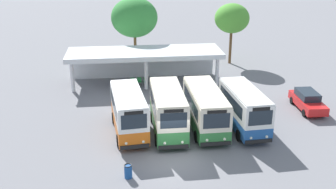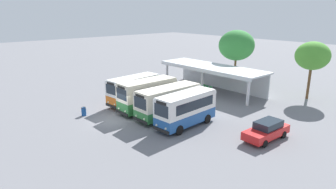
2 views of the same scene
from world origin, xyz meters
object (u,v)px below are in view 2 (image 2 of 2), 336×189
Objects in this scene: city_bus_middle_cream at (168,101)px; waiting_chair_second_from_end at (203,87)px; waiting_chair_fourth_seat at (210,89)px; parked_car_flank at (267,130)px; city_bus_fourth_amber at (186,108)px; waiting_chair_end_by_column at (200,86)px; city_bus_nearest_orange at (134,89)px; litter_bin_apron at (84,111)px; waiting_chair_middle_seat at (207,88)px; city_bus_second_in_row at (148,94)px.

city_bus_middle_cream is 11.51m from waiting_chair_second_from_end.
waiting_chair_second_from_end is 1.33m from waiting_chair_fourth_seat.
parked_car_flank reaches higher than waiting_chair_second_from_end.
city_bus_fourth_amber is (2.94, -0.40, 0.02)m from city_bus_middle_cream.
waiting_chair_second_from_end and waiting_chair_fourth_seat have the same top height.
waiting_chair_fourth_seat is at bearing -1.55° from waiting_chair_end_by_column.
waiting_chair_end_by_column is (0.59, 10.58, -1.28)m from city_bus_nearest_orange.
city_bus_middle_cream is 2.97m from city_bus_fourth_amber.
city_bus_fourth_amber is 13.30m from waiting_chair_second_from_end.
litter_bin_apron is at bearing -149.93° from parked_car_flank.
waiting_chair_fourth_seat is at bearing -0.17° from waiting_chair_middle_seat.
city_bus_middle_cream is 8.51× the size of waiting_chair_second_from_end.
city_bus_nearest_orange is 0.92× the size of city_bus_middle_cream.
waiting_chair_end_by_column is at bearing 87.23° from litter_bin_apron.
city_bus_fourth_amber is 13.64m from waiting_chair_end_by_column.
city_bus_middle_cream is 8.51× the size of waiting_chair_end_by_column.
city_bus_second_in_row reaches higher than litter_bin_apron.
litter_bin_apron is (-15.66, -9.07, -0.37)m from parked_car_flank.
waiting_chair_middle_seat is at bearing 79.64° from city_bus_nearest_orange.
city_bus_fourth_amber is (5.88, 0.03, -0.11)m from city_bus_second_in_row.
city_bus_nearest_orange is 1.02× the size of city_bus_fourth_amber.
city_bus_middle_cream is at bearing -66.21° from waiting_chair_second_from_end.
waiting_chair_end_by_column is 16.83m from litter_bin_apron.
parked_car_flank is at bearing -27.53° from waiting_chair_end_by_column.
waiting_chair_middle_seat is (-6.89, 10.75, -1.26)m from city_bus_fourth_amber.
city_bus_fourth_amber is 7.69× the size of waiting_chair_second_from_end.
city_bus_middle_cream is at bearing 46.38° from litter_bin_apron.
waiting_chair_end_by_column is at bearing 152.47° from parked_car_flank.
city_bus_nearest_orange is at bearing 174.99° from city_bus_second_in_row.
parked_car_flank reaches higher than waiting_chair_end_by_column.
waiting_chair_middle_seat is at bearing 95.37° from city_bus_second_in_row.
city_bus_second_in_row is 5.88m from city_bus_fourth_amber.
city_bus_second_in_row reaches higher than city_bus_nearest_orange.
litter_bin_apron is (-2.14, -16.75, -0.07)m from waiting_chair_middle_seat.
parked_car_flank is at bearing 30.07° from litter_bin_apron.
waiting_chair_fourth_seat is at bearing 91.86° from city_bus_second_in_row.
litter_bin_apron is (-0.81, -16.81, -0.07)m from waiting_chair_end_by_column.
city_bus_fourth_amber is 7.35× the size of litter_bin_apron.
parked_car_flank is 18.10m from litter_bin_apron.
parked_car_flank is at bearing 13.90° from city_bus_second_in_row.
parked_car_flank is 14.98m from waiting_chair_fourth_seat.
city_bus_fourth_amber is 7.69× the size of waiting_chair_fourth_seat.
waiting_chair_end_by_column is 1.33m from waiting_chair_middle_seat.
city_bus_second_in_row is 7.80× the size of waiting_chair_second_from_end.
city_bus_fourth_amber is 12.49m from waiting_chair_fourth_seat.
city_bus_nearest_orange is 8.82m from city_bus_fourth_amber.
city_bus_nearest_orange is at bearing -103.82° from waiting_chair_fourth_seat.
waiting_chair_second_from_end is (-7.56, 10.87, -1.26)m from city_bus_fourth_amber.
waiting_chair_end_by_column is 0.96× the size of litter_bin_apron.
city_bus_middle_cream reaches higher than waiting_chair_middle_seat.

